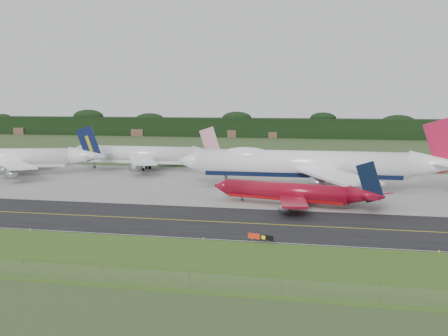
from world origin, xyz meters
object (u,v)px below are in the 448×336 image
jet_star_tail (144,155)px  taxiway_sign (260,237)px  jet_red_737 (295,193)px  jet_ba_747 (313,165)px  jet_navy_gold (11,159)px

jet_star_tail → taxiway_sign: bearing=-59.5°
jet_star_tail → taxiway_sign: 115.59m
jet_red_737 → jet_star_tail: bearing=134.6°
jet_ba_747 → jet_star_tail: 68.97m
jet_ba_747 → jet_navy_gold: bearing=174.3°
jet_red_737 → jet_navy_gold: bearing=158.4°
jet_navy_gold → jet_star_tail: jet_navy_gold is taller
jet_star_tail → jet_red_737: bearing=-45.4°
jet_red_737 → jet_ba_747: bearing=87.7°
jet_red_737 → jet_star_tail: 85.28m
jet_ba_747 → jet_star_tail: bearing=152.3°
jet_red_737 → jet_navy_gold: jet_navy_gold is taller
jet_ba_747 → taxiway_sign: (-2.34, -67.43, -5.58)m
jet_red_737 → jet_navy_gold: (-97.59, 38.54, 2.10)m
taxiway_sign → jet_navy_gold: bearing=141.2°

